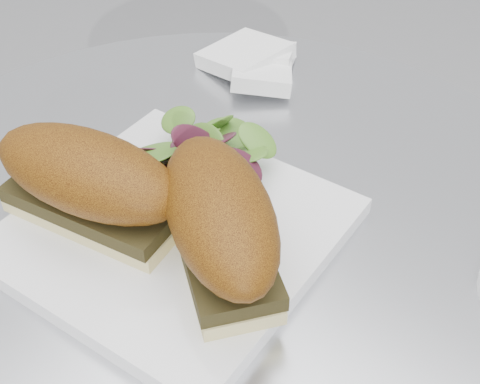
# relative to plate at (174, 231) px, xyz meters

# --- Properties ---
(table) EXTENTS (0.70, 0.70, 0.73)m
(table) POSITION_rel_plate_xyz_m (0.01, 0.03, -0.25)
(table) COLOR silver
(table) RESTS_ON ground
(plate) EXTENTS (0.27, 0.27, 0.02)m
(plate) POSITION_rel_plate_xyz_m (0.00, 0.00, 0.00)
(plate) COLOR white
(plate) RESTS_ON table
(sandwich_left) EXTENTS (0.19, 0.11, 0.08)m
(sandwich_left) POSITION_rel_plate_xyz_m (-0.06, -0.04, 0.05)
(sandwich_left) COLOR beige
(sandwich_left) RESTS_ON plate
(sandwich_right) EXTENTS (0.19, 0.17, 0.08)m
(sandwich_right) POSITION_rel_plate_xyz_m (0.06, -0.00, 0.05)
(sandwich_right) COLOR beige
(sandwich_right) RESTS_ON plate
(salad) EXTENTS (0.11, 0.11, 0.05)m
(salad) POSITION_rel_plate_xyz_m (-0.02, 0.07, 0.03)
(salad) COLOR #548029
(salad) RESTS_ON plate
(napkin) EXTENTS (0.15, 0.15, 0.02)m
(napkin) POSITION_rel_plate_xyz_m (-0.11, 0.24, 0.00)
(napkin) COLOR white
(napkin) RESTS_ON table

